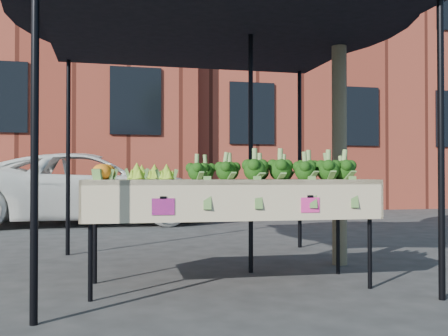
{
  "coord_description": "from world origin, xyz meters",
  "views": [
    {
      "loc": [
        -1.17,
        -4.26,
        0.93
      ],
      "look_at": [
        -0.16,
        0.16,
        1.0
      ],
      "focal_mm": 41.17,
      "sensor_mm": 36.0,
      "label": 1
    }
  ],
  "objects_px": {
    "table": "(229,233)",
    "vehicle": "(91,98)",
    "canopy": "(214,130)",
    "street_tree": "(339,53)"
  },
  "relations": [
    {
      "from": "table",
      "to": "vehicle",
      "type": "bearing_deg",
      "value": 102.09
    },
    {
      "from": "vehicle",
      "to": "street_tree",
      "type": "distance_m",
      "value": 6.02
    },
    {
      "from": "canopy",
      "to": "street_tree",
      "type": "relative_size",
      "value": 0.71
    },
    {
      "from": "table",
      "to": "vehicle",
      "type": "relative_size",
      "value": 0.49
    },
    {
      "from": "table",
      "to": "vehicle",
      "type": "height_order",
      "value": "vehicle"
    },
    {
      "from": "vehicle",
      "to": "table",
      "type": "bearing_deg",
      "value": -167.21
    },
    {
      "from": "table",
      "to": "vehicle",
      "type": "xyz_separation_m",
      "value": [
        -1.32,
        6.14,
        2.01
      ]
    },
    {
      "from": "table",
      "to": "canopy",
      "type": "bearing_deg",
      "value": 90.55
    },
    {
      "from": "table",
      "to": "street_tree",
      "type": "distance_m",
      "value": 2.38
    },
    {
      "from": "canopy",
      "to": "vehicle",
      "type": "distance_m",
      "value": 5.78
    }
  ]
}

